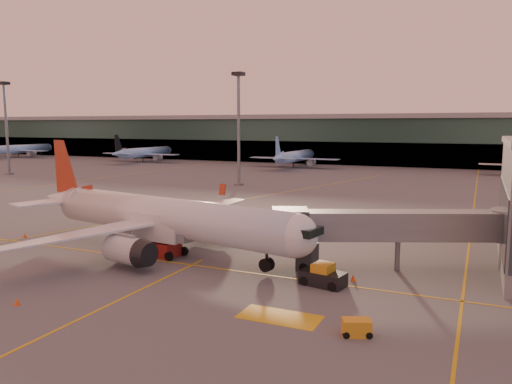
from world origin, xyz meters
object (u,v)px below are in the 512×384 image
at_px(catering_truck, 161,231).
at_px(gpu_cart, 357,328).
at_px(pushback_tug, 323,276).
at_px(main_airplane, 158,217).

height_order(catering_truck, gpu_cart, catering_truck).
bearing_deg(pushback_tug, gpu_cart, -50.45).
bearing_deg(catering_truck, pushback_tug, -1.67).
xyz_separation_m(main_airplane, gpu_cart, (24.84, -12.76, -3.34)).
height_order(main_airplane, gpu_cart, main_airplane).
xyz_separation_m(gpu_cart, pushback_tug, (-5.09, 9.17, 0.26)).
distance_m(gpu_cart, pushback_tug, 10.49).
bearing_deg(gpu_cart, catering_truck, 130.50).
bearing_deg(catering_truck, gpu_cart, -20.14).
relative_size(catering_truck, gpu_cart, 2.82).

